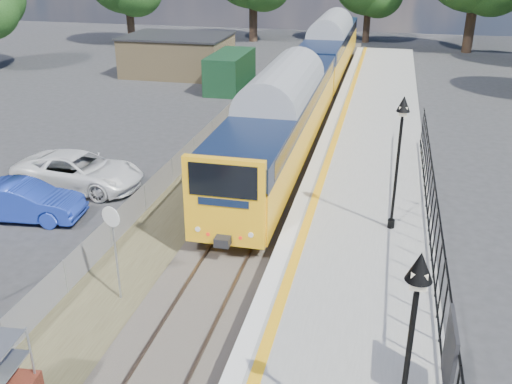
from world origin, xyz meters
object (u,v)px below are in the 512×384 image
(victorian_lamp_south, at_px, (413,317))
(victorian_lamp_north, at_px, (401,133))
(car_yellow, at_px, (0,195))
(speed_sign, at_px, (114,237))
(car_blue, at_px, (23,201))
(car_white, at_px, (79,171))
(train, at_px, (312,71))

(victorian_lamp_south, distance_m, victorian_lamp_north, 10.00)
(victorian_lamp_south, bearing_deg, car_yellow, 147.15)
(speed_sign, bearing_deg, victorian_lamp_south, -17.32)
(victorian_lamp_south, relative_size, car_blue, 1.00)
(victorian_lamp_south, distance_m, car_blue, 17.20)
(car_yellow, distance_m, car_white, 3.33)
(car_blue, relative_size, car_white, 0.81)
(train, height_order, car_yellow, train)
(victorian_lamp_north, height_order, car_blue, victorian_lamp_north)
(victorian_lamp_south, height_order, car_white, victorian_lamp_south)
(victorian_lamp_south, height_order, car_yellow, victorian_lamp_south)
(victorian_lamp_south, xyz_separation_m, speed_sign, (-8.00, 5.08, -2.14))
(car_yellow, bearing_deg, speed_sign, -109.52)
(car_yellow, bearing_deg, car_white, -25.40)
(victorian_lamp_north, xyz_separation_m, car_white, (-13.27, 2.62, -3.51))
(train, distance_m, car_blue, 20.80)
(train, height_order, car_white, train)
(victorian_lamp_south, bearing_deg, car_blue, 146.31)
(train, height_order, car_blue, train)
(speed_sign, relative_size, car_yellow, 0.84)
(victorian_lamp_north, relative_size, train, 0.11)
(victorian_lamp_north, distance_m, train, 19.11)
(train, bearing_deg, car_white, -117.01)
(victorian_lamp_north, relative_size, car_yellow, 1.24)
(victorian_lamp_south, height_order, train, victorian_lamp_south)
(victorian_lamp_south, relative_size, victorian_lamp_north, 1.00)
(speed_sign, bearing_deg, car_blue, 159.79)
(victorian_lamp_north, distance_m, car_yellow, 15.82)
(victorian_lamp_north, distance_m, speed_sign, 9.47)
(car_white, bearing_deg, car_blue, 174.21)
(victorian_lamp_south, bearing_deg, car_white, 136.86)
(victorian_lamp_north, bearing_deg, victorian_lamp_south, -88.85)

